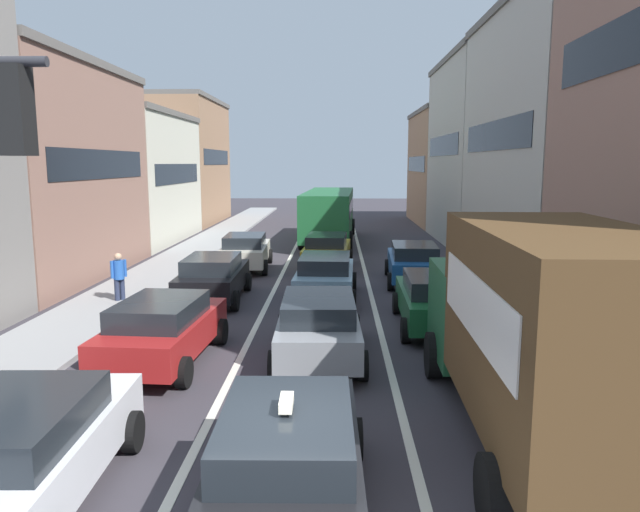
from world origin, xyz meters
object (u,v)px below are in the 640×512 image
object	(u,v)px
sedan_left_lane_front	(24,449)
wagon_right_lane_far	(414,262)
hatchback_centre_lane_third	(325,276)
pedestrian_near_kerb	(119,275)
coupe_centre_lane_fourth	(327,250)
sedan_left_lane_fourth	(245,251)
wagon_left_lane_second	(163,329)
sedan_right_lane_behind_truck	(435,299)
removalist_box_truck	(540,325)
taxi_centre_lane_front	(288,459)
sedan_left_lane_third	(213,277)
sedan_centre_lane_second	(319,325)
bus_mid_queue_primary	(329,211)

from	to	relation	value
sedan_left_lane_front	wagon_right_lane_far	xyz separation A→B (m)	(6.94, 14.95, 0.00)
hatchback_centre_lane_third	pedestrian_near_kerb	size ratio (longest dim) A/B	2.63
hatchback_centre_lane_third	coupe_centre_lane_fourth	world-z (taller)	same
hatchback_centre_lane_third	sedan_left_lane_fourth	bearing A→B (deg)	34.21
hatchback_centre_lane_third	sedan_left_lane_fourth	world-z (taller)	same
wagon_left_lane_second	sedan_left_lane_fourth	size ratio (longest dim) A/B	1.01
sedan_right_lane_behind_truck	pedestrian_near_kerb	bearing A→B (deg)	76.89
removalist_box_truck	sedan_left_lane_fourth	bearing A→B (deg)	25.48
pedestrian_near_kerb	taxi_centre_lane_front	bearing A→B (deg)	-17.64
sedan_left_lane_third	coupe_centre_lane_fourth	world-z (taller)	same
sedan_left_lane_front	hatchback_centre_lane_third	distance (m)	12.66
wagon_right_lane_far	wagon_left_lane_second	bearing A→B (deg)	146.63
sedan_left_lane_front	sedan_centre_lane_second	xyz separation A→B (m)	(3.63, 6.09, 0.00)
taxi_centre_lane_front	hatchback_centre_lane_third	distance (m)	12.26
sedan_left_lane_fourth	hatchback_centre_lane_third	bearing A→B (deg)	-150.28
taxi_centre_lane_front	sedan_right_lane_behind_truck	world-z (taller)	taxi_centre_lane_front
hatchback_centre_lane_third	wagon_left_lane_second	bearing A→B (deg)	153.44
removalist_box_truck	sedan_centre_lane_second	bearing A→B (deg)	42.27
sedan_left_lane_third	sedan_right_lane_behind_truck	xyz separation A→B (m)	(6.73, -3.07, 0.00)
coupe_centre_lane_fourth	wagon_right_lane_far	world-z (taller)	same
bus_mid_queue_primary	sedan_left_lane_third	bearing A→B (deg)	168.84
sedan_centre_lane_second	pedestrian_near_kerb	world-z (taller)	pedestrian_near_kerb
sedan_centre_lane_second	hatchback_centre_lane_third	size ratio (longest dim) A/B	1.00
sedan_left_lane_third	sedan_left_lane_fourth	world-z (taller)	same
coupe_centre_lane_fourth	sedan_left_lane_fourth	xyz separation A→B (m)	(-3.46, -0.21, 0.00)
sedan_left_lane_fourth	removalist_box_truck	bearing A→B (deg)	-158.32
sedan_left_lane_third	coupe_centre_lane_fourth	size ratio (longest dim) A/B	0.98
sedan_right_lane_behind_truck	sedan_left_lane_third	bearing A→B (deg)	66.68
sedan_left_lane_front	sedan_left_lane_third	xyz separation A→B (m)	(0.00, 11.84, 0.00)
sedan_left_lane_third	wagon_right_lane_far	world-z (taller)	same
removalist_box_truck	hatchback_centre_lane_third	bearing A→B (deg)	20.59
sedan_left_lane_front	sedan_left_lane_third	world-z (taller)	same
removalist_box_truck	wagon_right_lane_far	world-z (taller)	removalist_box_truck
bus_mid_queue_primary	hatchback_centre_lane_third	bearing A→B (deg)	-177.18
removalist_box_truck	wagon_right_lane_far	distance (m)	13.04
hatchback_centre_lane_third	pedestrian_near_kerb	bearing A→B (deg)	99.78
coupe_centre_lane_fourth	bus_mid_queue_primary	distance (m)	8.74
sedan_left_lane_third	coupe_centre_lane_fourth	bearing A→B (deg)	-31.96
coupe_centre_lane_fourth	bus_mid_queue_primary	world-z (taller)	bus_mid_queue_primary
hatchback_centre_lane_third	pedestrian_near_kerb	xyz separation A→B (m)	(-6.54, -0.89, 0.15)
sedan_left_lane_front	hatchback_centre_lane_third	size ratio (longest dim) A/B	1.00
sedan_centre_lane_second	coupe_centre_lane_fourth	distance (m)	11.78
sedan_left_lane_fourth	sedan_right_lane_behind_truck	distance (m)	11.06
removalist_box_truck	sedan_left_lane_third	distance (m)	12.28
sedan_left_lane_front	removalist_box_truck	bearing A→B (deg)	-76.80
coupe_centre_lane_fourth	sedan_right_lane_behind_truck	world-z (taller)	same
sedan_left_lane_front	taxi_centre_lane_front	bearing A→B (deg)	-94.38
sedan_right_lane_behind_truck	pedestrian_near_kerb	xyz separation A→B (m)	(-9.60, 2.46, 0.15)
sedan_centre_lane_second	coupe_centre_lane_fourth	size ratio (longest dim) A/B	0.99
sedan_right_lane_behind_truck	wagon_left_lane_second	bearing A→B (deg)	116.47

